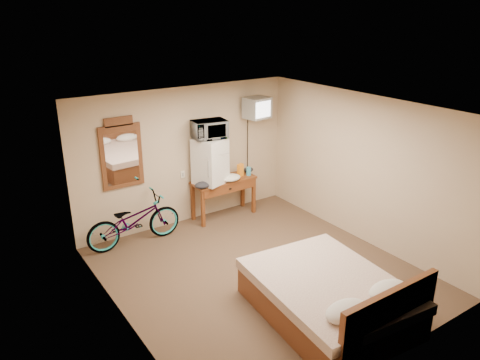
{
  "coord_description": "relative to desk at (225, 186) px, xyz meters",
  "views": [
    {
      "loc": [
        -3.71,
        -4.91,
        3.8
      ],
      "look_at": [
        0.17,
        0.79,
        1.22
      ],
      "focal_mm": 35.0,
      "sensor_mm": 36.0,
      "label": 1
    }
  ],
  "objects": [
    {
      "name": "mini_fridge",
      "position": [
        -0.29,
        0.03,
        0.55
      ],
      "size": [
        0.65,
        0.64,
        0.84
      ],
      "color": "silver",
      "rests_on": "desk"
    },
    {
      "name": "desk",
      "position": [
        0.0,
        0.0,
        0.0
      ],
      "size": [
        1.23,
        0.48,
        0.75
      ],
      "color": "brown",
      "rests_on": "floor"
    },
    {
      "name": "bed",
      "position": [
        -0.53,
        -3.38,
        -0.32
      ],
      "size": [
        1.76,
        2.22,
        0.9
      ],
      "color": "brown",
      "rests_on": "floor"
    },
    {
      "name": "cloth_cream",
      "position": [
        0.06,
        -0.11,
        0.19
      ],
      "size": [
        0.4,
        0.31,
        0.12
      ],
      "primitive_type": "ellipsoid",
      "color": "beige",
      "rests_on": "desk"
    },
    {
      "name": "snack_bag",
      "position": [
        0.36,
        -0.0,
        0.25
      ],
      "size": [
        0.14,
        0.1,
        0.24
      ],
      "primitive_type": "cube",
      "rotation": [
        0.0,
        0.0,
        0.3
      ],
      "color": "orange",
      "rests_on": "desk"
    },
    {
      "name": "cloth_dark_a",
      "position": [
        -0.55,
        -0.13,
        0.19
      ],
      "size": [
        0.3,
        0.23,
        0.11
      ],
      "primitive_type": "ellipsoid",
      "color": "black",
      "rests_on": "desk"
    },
    {
      "name": "blue_cup",
      "position": [
        0.52,
        -0.04,
        0.21
      ],
      "size": [
        0.09,
        0.09,
        0.16
      ],
      "primitive_type": "cylinder",
      "color": "#3A9EC5",
      "rests_on": "desk"
    },
    {
      "name": "bicycle",
      "position": [
        -1.84,
        -0.06,
        -0.19
      ],
      "size": [
        1.63,
        0.59,
        0.85
      ],
      "primitive_type": "imported",
      "rotation": [
        0.0,
        0.0,
        1.56
      ],
      "color": "black",
      "rests_on": "floor"
    },
    {
      "name": "cloth_dark_b",
      "position": [
        0.62,
        0.11,
        0.18
      ],
      "size": [
        0.21,
        0.17,
        0.09
      ],
      "primitive_type": "ellipsoid",
      "color": "black",
      "rests_on": "desk"
    },
    {
      "name": "crt_television",
      "position": [
        0.74,
        0.02,
        1.4
      ],
      "size": [
        0.49,
        0.59,
        0.39
      ],
      "color": "black",
      "rests_on": "room"
    },
    {
      "name": "microwave",
      "position": [
        -0.29,
        0.03,
        1.13
      ],
      "size": [
        0.64,
        0.48,
        0.33
      ],
      "primitive_type": "imported",
      "rotation": [
        0.0,
        0.0,
        -0.15
      ],
      "color": "silver",
      "rests_on": "mini_fridge"
    },
    {
      "name": "wall_mirror",
      "position": [
        -1.83,
        0.27,
        0.89
      ],
      "size": [
        0.71,
        0.04,
        1.2
      ],
      "color": "brown",
      "rests_on": "room"
    },
    {
      "name": "room",
      "position": [
        -0.64,
        -2.0,
        0.63
      ],
      "size": [
        4.6,
        4.64,
        2.5
      ],
      "color": "#4E3627",
      "rests_on": "ground"
    }
  ]
}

